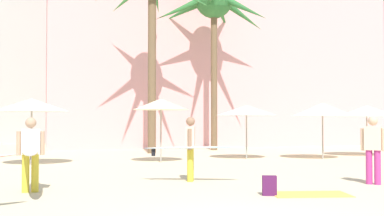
# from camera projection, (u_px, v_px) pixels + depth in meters

# --- Properties ---
(hotel_pink) EXTENTS (21.67, 11.54, 19.20)m
(hotel_pink) POSITION_uv_depth(u_px,v_px,m) (204.00, 10.00, 34.31)
(hotel_pink) COLOR pink
(hotel_pink) RESTS_ON ground
(palm_tree_left) EXTENTS (6.59, 6.14, 9.29)m
(palm_tree_left) POSITION_uv_depth(u_px,v_px,m) (214.00, 7.00, 26.03)
(palm_tree_left) COLOR brown
(palm_tree_left) RESTS_ON ground
(cafe_umbrella_0) EXTENTS (2.62, 2.62, 2.39)m
(cafe_umbrella_0) POSITION_uv_depth(u_px,v_px,m) (32.00, 105.00, 17.08)
(cafe_umbrella_0) COLOR gray
(cafe_umbrella_0) RESTS_ON ground
(cafe_umbrella_1) EXTENTS (2.14, 2.14, 2.44)m
(cafe_umbrella_1) POSITION_uv_depth(u_px,v_px,m) (161.00, 104.00, 18.11)
(cafe_umbrella_1) COLOR gray
(cafe_umbrella_1) RESTS_ON ground
(cafe_umbrella_2) EXTENTS (2.59, 2.59, 2.34)m
(cafe_umbrella_2) POSITION_uv_depth(u_px,v_px,m) (322.00, 109.00, 19.81)
(cafe_umbrella_2) COLOR gray
(cafe_umbrella_2) RESTS_ON ground
(cafe_umbrella_4) EXTENTS (2.50, 2.50, 2.23)m
(cafe_umbrella_4) POSITION_uv_depth(u_px,v_px,m) (246.00, 110.00, 19.80)
(cafe_umbrella_4) COLOR gray
(cafe_umbrella_4) RESTS_ON ground
(cafe_umbrella_5) EXTENTS (2.71, 2.71, 2.29)m
(cafe_umbrella_5) POSITION_uv_depth(u_px,v_px,m) (367.00, 111.00, 21.49)
(cafe_umbrella_5) COLOR gray
(cafe_umbrella_5) RESTS_ON ground
(beach_towel) EXTENTS (1.80, 1.25, 0.01)m
(beach_towel) POSITION_uv_depth(u_px,v_px,m) (310.00, 194.00, 10.25)
(beach_towel) COLOR #F4CC4C
(beach_towel) RESTS_ON ground
(backpack) EXTENTS (0.34, 0.31, 0.42)m
(backpack) POSITION_uv_depth(u_px,v_px,m) (269.00, 186.00, 10.15)
(backpack) COLOR #4D1947
(backpack) RESTS_ON ground
(person_far_right) EXTENTS (0.60, 3.14, 1.67)m
(person_far_right) POSITION_uv_depth(u_px,v_px,m) (30.00, 152.00, 10.48)
(person_far_right) COLOR gold
(person_far_right) RESTS_ON ground
(person_far_left) EXTENTS (2.58, 1.25, 1.70)m
(person_far_left) POSITION_uv_depth(u_px,v_px,m) (192.00, 146.00, 12.44)
(person_far_left) COLOR gold
(person_far_left) RESTS_ON ground
(person_mid_right) EXTENTS (0.47, 0.51, 1.71)m
(person_mid_right) POSITION_uv_depth(u_px,v_px,m) (373.00, 147.00, 11.91)
(person_mid_right) COLOR #B7337F
(person_mid_right) RESTS_ON ground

